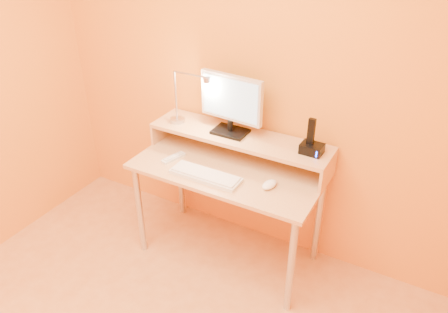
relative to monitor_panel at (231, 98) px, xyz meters
The scene contains 25 objects.
wall_back 0.22m from the monitor_panel, 67.68° to the left, with size 3.00×0.04×2.50m, color orange.
desk_leg_fl 1.00m from the monitor_panel, 139.75° to the right, with size 0.04×0.04×0.69m, color silver.
desk_leg_fr 1.07m from the monitor_panel, 33.66° to the right, with size 0.04×0.04×0.69m, color silver.
desk_leg_bl 0.91m from the monitor_panel, 169.47° to the left, with size 0.04×0.04×0.69m, color silver.
desk_leg_br 0.99m from the monitor_panel, ahead, with size 0.04×0.04×0.69m, color silver.
desk_lower 0.45m from the monitor_panel, 67.68° to the right, with size 1.20×0.60×0.03m, color tan.
shelf_riser_left 0.62m from the monitor_panel, behind, with size 0.02×0.30×0.14m, color tan.
shelf_riser_right 0.74m from the monitor_panel, ahead, with size 0.02×0.30×0.14m, color tan.
desk_shelf 0.26m from the monitor_panel, ahead, with size 1.20×0.30×0.03m, color tan.
monitor_foot 0.23m from the monitor_panel, 90.00° to the right, with size 0.22×0.16×0.02m, color black.
monitor_neck 0.19m from the monitor_panel, 90.00° to the right, with size 0.04×0.04×0.07m, color black.
monitor_panel is the anchor object (origin of this frame).
monitor_back 0.02m from the monitor_panel, 90.00° to the left, with size 0.39×0.01×0.25m, color black.
monitor_screen 0.02m from the monitor_panel, 90.00° to the right, with size 0.39×0.00×0.25m, color #8EB3D2.
lamp_base 0.45m from the monitor_panel, behind, with size 0.10×0.10×0.03m, color silver.
lamp_post 0.40m from the monitor_panel, behind, with size 0.01×0.01×0.33m, color silver.
lamp_arm 0.30m from the monitor_panel, behind, with size 0.01×0.01×0.24m, color silver.
lamp_head 0.19m from the monitor_panel, 165.14° to the right, with size 0.04×0.04×0.03m, color silver.
lamp_bulb 0.18m from the monitor_panel, 165.14° to the right, with size 0.03×0.03×0.00m, color #FFEAC6.
phone_dock 0.58m from the monitor_panel, ahead, with size 0.13×0.10×0.06m, color black.
phone_handset 0.54m from the monitor_panel, ahead, with size 0.04×0.03×0.16m, color black.
phone_led 0.63m from the monitor_panel, ahead, with size 0.01×0.00×0.04m, color #1E4DFF.
keyboard 0.51m from the monitor_panel, 89.70° to the right, with size 0.44×0.14×0.02m, color silver.
mouse 0.59m from the monitor_panel, 32.02° to the right, with size 0.06×0.11×0.04m, color white.
remote_control 0.54m from the monitor_panel, 140.32° to the right, with size 0.05×0.17×0.02m, color silver.
Camera 1 is at (1.09, -0.84, 2.14)m, focal length 34.45 mm.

